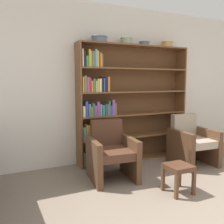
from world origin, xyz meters
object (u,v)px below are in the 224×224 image
at_px(bowl_olive, 126,41).
at_px(bowl_slate, 167,44).
at_px(bookshelf, 123,106).
at_px(bowl_copper, 99,39).
at_px(footstool, 178,170).
at_px(armchair_leather, 111,153).
at_px(bowl_stoneware, 144,43).
at_px(armchair_cushioned, 192,142).

distance_m(bowl_olive, bowl_slate, 0.87).
distance_m(bookshelf, bowl_slate, 1.46).
xyz_separation_m(bowl_copper, bowl_olive, (0.51, 0.00, 0.01)).
height_order(bowl_slate, footstool, bowl_slate).
bearing_deg(bowl_copper, bookshelf, 1.94).
bearing_deg(armchair_leather, bowl_copper, -91.52).
xyz_separation_m(bowl_olive, bowl_stoneware, (0.36, 0.00, -0.02)).
bearing_deg(bowl_olive, footstool, -90.90).
distance_m(bowl_copper, bowl_slate, 1.38).
distance_m(bowl_copper, footstool, 2.40).
bearing_deg(bowl_copper, armchair_leather, -97.82).
xyz_separation_m(bowl_stoneware, armchair_cushioned, (0.58, -0.66, -1.73)).
xyz_separation_m(bowl_olive, bowl_slate, (0.87, 0.00, -0.00)).
bearing_deg(footstool, bowl_olive, 89.10).
relative_size(bowl_slate, footstool, 0.58).
height_order(bowl_olive, armchair_cushioned, bowl_olive).
bearing_deg(bowl_olive, armchair_cushioned, -34.96).
xyz_separation_m(bowl_stoneware, bowl_slate, (0.50, 0.00, 0.02)).
xyz_separation_m(bowl_slate, armchair_cushioned, (0.08, -0.66, -1.75)).
relative_size(bowl_stoneware, footstool, 0.52).
bearing_deg(armchair_leather, bowl_slate, -149.47).
bearing_deg(bowl_copper, footstool, -71.81).
distance_m(bowl_copper, bowl_stoneware, 0.87).
bearing_deg(footstool, bowl_copper, 108.19).
bearing_deg(bowl_slate, bowl_olive, 180.00).
height_order(bookshelf, bowl_slate, bowl_slate).
xyz_separation_m(bowl_slate, footstool, (-0.89, -1.47, -1.83)).
bearing_deg(bookshelf, footstool, -88.69).
distance_m(bowl_slate, armchair_cushioned, 1.87).
relative_size(bowl_stoneware, armchair_cushioned, 0.23).
bearing_deg(bowl_copper, bowl_slate, 0.00).
height_order(bowl_stoneware, armchair_cushioned, bowl_stoneware).
height_order(bowl_copper, footstool, bowl_copper).
relative_size(bookshelf, armchair_cushioned, 2.49).
height_order(bowl_slate, armchair_leather, bowl_slate).
relative_size(armchair_leather, footstool, 2.28).
bearing_deg(bowl_stoneware, armchair_cushioned, -48.69).
bearing_deg(footstool, bookshelf, 91.31).
height_order(bookshelf, armchair_cushioned, bookshelf).
bearing_deg(bowl_olive, bowl_stoneware, 0.00).
distance_m(bowl_olive, armchair_leather, 1.96).
distance_m(bowl_stoneware, bowl_slate, 0.50).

